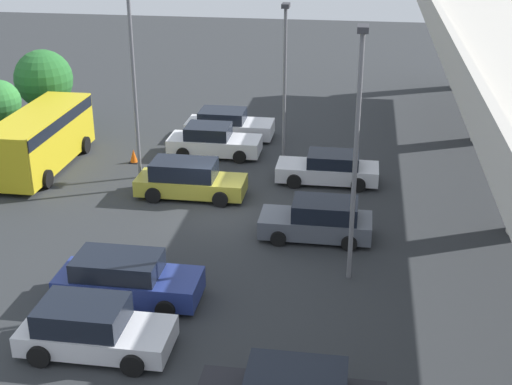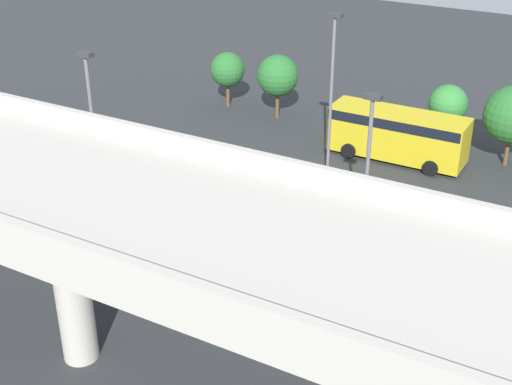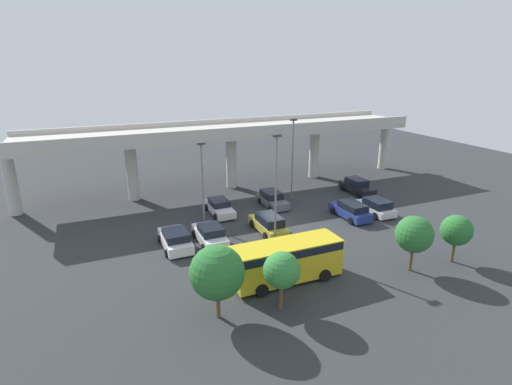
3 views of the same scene
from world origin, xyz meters
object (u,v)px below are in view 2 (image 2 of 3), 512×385
Objects in this scene: parked_car_2 at (287,265)px; shuttle_bus at (398,132)px; parked_car_1 at (402,218)px; tree_front_right at (278,76)px; parked_car_6 at (114,146)px; lamp_post_near_aisle at (331,93)px; lamp_post_mid_lot at (94,137)px; parked_car_3 at (297,191)px; parked_car_5 at (154,156)px; tree_front_centre at (448,104)px; parked_car_7 at (1,177)px; traffic_cone at (394,187)px; tree_front_far_right at (227,70)px; parked_car_0 at (462,236)px; lamp_post_by_overpass at (367,170)px; parked_car_4 at (174,229)px.

shuttle_bus is at bearing 0.74° from parked_car_2.
shuttle_bus is (0.18, -13.84, 0.96)m from parked_car_2.
parked_car_1 is 15.78m from tree_front_right.
parked_car_6 is 0.49× the size of lamp_post_near_aisle.
tree_front_right is at bearing -88.88° from lamp_post_mid_lot.
parked_car_5 is (8.72, -0.01, -0.02)m from parked_car_3.
parked_car_5 is 1.25× the size of tree_front_centre.
tree_front_right is (0.34, -17.42, -2.26)m from lamp_post_mid_lot.
parked_car_7 reaches higher than traffic_cone.
lamp_post_near_aisle is 2.46× the size of tree_front_far_right.
parked_car_0 reaches higher than traffic_cone.
parked_car_2 is 0.61× the size of shuttle_bus.
parked_car_1 is 0.60× the size of lamp_post_by_overpass.
tree_front_far_right is 5.29× the size of traffic_cone.
shuttle_bus is (5.87, -8.04, 0.92)m from parked_car_0.
parked_car_6 is 0.57× the size of lamp_post_by_overpass.
parked_car_0 is 16.57m from lamp_post_mid_lot.
lamp_post_by_overpass is 2.05× the size of tree_front_centre.
tree_front_far_right is at bearing -3.58° from tree_front_right.
lamp_post_near_aisle reaches higher than parked_car_0.
parked_car_2 is at bearing 128.06° from tree_front_far_right.
parked_car_1 is at bearing -147.88° from lamp_post_mid_lot.
tree_front_right is 12.34m from traffic_cone.
shuttle_bus is 0.84× the size of lamp_post_near_aisle.
lamp_post_near_aisle reaches higher than parked_car_6.
lamp_post_by_overpass is (0.57, 3.67, 3.83)m from parked_car_1.
parked_car_6 is 6.34× the size of traffic_cone.
parked_car_7 is (5.27, 6.02, 0.04)m from parked_car_5.
parked_car_5 is at bearing -41.16° from parked_car_7.
parked_car_5 is at bearing -70.45° from lamp_post_mid_lot.
parked_car_1 reaches higher than parked_car_2.
parked_car_7 is at bearing 65.21° from tree_front_right.
shuttle_bus is 4.52m from traffic_cone.
lamp_post_mid_lot is at bearing -57.88° from parked_car_1.
lamp_post_near_aisle is (-3.75, -8.31, 4.53)m from parked_car_4.
parked_car_4 reaches higher than parked_car_2.
tree_front_centre reaches higher than tree_front_far_right.
lamp_post_by_overpass reaches higher than parked_car_5.
parked_car_4 is (8.60, 5.96, 0.01)m from parked_car_1.
tree_front_centre is at bearing 158.57° from parked_car_3.
parked_car_6 is 10.57m from tree_front_far_right.
tree_front_far_right reaches higher than parked_car_2.
parked_car_5 is at bearing -89.95° from parked_car_1.
parked_car_2 is at bearing -25.29° from parked_car_1.
lamp_post_near_aisle is 2.41× the size of tree_front_centre.
parked_car_0 is 1.27× the size of tree_front_far_right.
parked_car_6 reaches higher than parked_car_2.
parked_car_0 is 8.22m from parked_car_3.
parked_car_5 is (14.10, 0.01, 0.03)m from parked_car_1.
parked_car_0 is 9.99m from shuttle_bus.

